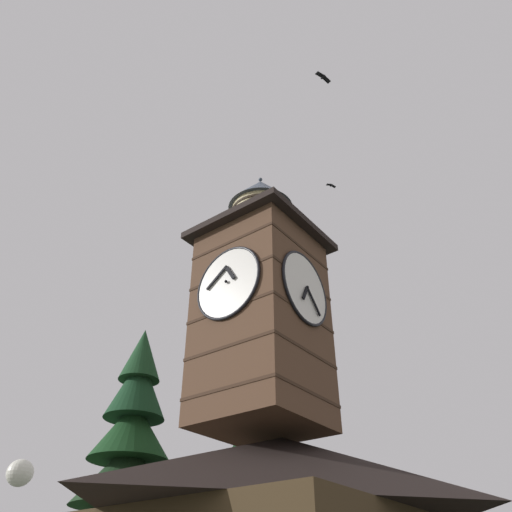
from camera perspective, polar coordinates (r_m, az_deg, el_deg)
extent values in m
pyramid|color=black|center=(16.68, 3.06, -23.38)|extent=(10.65, 8.80, 2.36)
cube|color=brown|center=(17.43, 0.60, -7.92)|extent=(3.51, 3.51, 6.84)
cube|color=#3C291C|center=(16.45, 0.65, -16.07)|extent=(3.55, 3.55, 0.10)
cube|color=#3C291C|center=(16.89, 0.63, -11.93)|extent=(3.55, 3.55, 0.10)
cube|color=#3C291C|center=(17.41, 0.60, -8.02)|extent=(3.55, 3.55, 0.10)
cube|color=#3C291C|center=(18.01, 0.58, -4.35)|extent=(3.55, 3.55, 0.10)
cube|color=#3C291C|center=(18.68, 0.55, -0.93)|extent=(3.55, 3.55, 0.10)
cylinder|color=white|center=(16.97, 5.42, -3.58)|extent=(2.52, 0.10, 2.52)
torus|color=black|center=(16.96, 5.49, -3.55)|extent=(2.62, 0.10, 2.62)
cube|color=black|center=(16.68, 5.48, -4.09)|extent=(0.40, 0.04, 0.61)
cube|color=black|center=(17.01, 6.42, -5.04)|extent=(0.77, 0.04, 0.81)
sphere|color=black|center=(16.92, 5.73, -3.46)|extent=(0.10, 0.10, 0.10)
cylinder|color=white|center=(16.63, -3.11, -3.00)|extent=(0.10, 2.52, 2.52)
torus|color=black|center=(16.61, -3.16, -2.96)|extent=(0.10, 2.62, 2.62)
cube|color=black|center=(16.61, -2.86, -1.88)|extent=(0.04, 0.43, 0.60)
cube|color=black|center=(16.96, -4.38, -2.41)|extent=(0.04, 0.88, 0.68)
sphere|color=black|center=(16.56, -3.35, -2.84)|extent=(0.10, 0.10, 0.10)
cube|color=black|center=(19.25, 0.54, 1.59)|extent=(4.21, 4.21, 0.25)
cylinder|color=#D1BC84|center=(19.76, 0.52, 3.60)|extent=(2.24, 2.24, 1.45)
cylinder|color=#2D2319|center=(19.47, 0.53, 2.47)|extent=(2.30, 2.30, 0.10)
cylinder|color=#2D2319|center=(19.76, 0.52, 3.60)|extent=(2.30, 2.30, 0.10)
cylinder|color=#2D2319|center=(20.06, 0.52, 4.70)|extent=(2.30, 2.30, 0.10)
cone|color=#424C5B|center=(20.68, 0.50, 6.79)|extent=(2.54, 2.54, 1.45)
sphere|color=#424C5B|center=(21.23, 0.49, 8.47)|extent=(0.16, 0.16, 0.16)
cone|color=#1A321B|center=(20.82, -14.17, -22.33)|extent=(3.74, 3.74, 2.23)
cone|color=#153A1A|center=(21.16, -13.56, -18.23)|extent=(3.05, 3.05, 2.25)
cone|color=#153A1F|center=(21.67, -12.95, -13.87)|extent=(2.35, 2.35, 2.62)
cone|color=#193E21|center=(22.15, -12.50, -10.61)|extent=(1.66, 1.66, 2.23)
cone|color=black|center=(24.95, 0.44, -20.59)|extent=(5.09, 5.09, 5.37)
cone|color=black|center=(26.24, 0.40, -11.64)|extent=(3.56, 3.56, 6.08)
cone|color=black|center=(27.69, 0.37, -5.22)|extent=(2.03, 2.03, 5.09)
sphere|color=silver|center=(47.62, -24.70, -21.01)|extent=(2.05, 2.05, 2.05)
ellipsoid|color=black|center=(21.70, 7.43, 19.09)|extent=(0.18, 0.25, 0.13)
cube|color=black|center=(21.79, 7.79, 18.84)|extent=(0.39, 0.24, 0.11)
cube|color=black|center=(21.62, 7.07, 19.35)|extent=(0.39, 0.24, 0.11)
ellipsoid|color=black|center=(27.41, 8.31, 7.76)|extent=(0.18, 0.21, 0.10)
cube|color=black|center=(27.47, 8.56, 7.68)|extent=(0.30, 0.24, 0.11)
cube|color=black|center=(27.35, 8.06, 7.85)|extent=(0.30, 0.24, 0.11)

